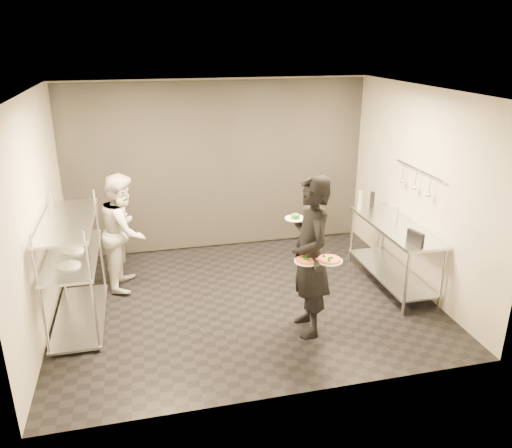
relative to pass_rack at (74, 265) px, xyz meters
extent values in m
cube|color=black|center=(2.15, 0.00, -0.77)|extent=(5.00, 4.00, 0.00)
cube|color=white|center=(2.15, 0.00, 2.03)|extent=(5.00, 4.00, 0.00)
cube|color=beige|center=(2.15, 2.00, 0.63)|extent=(5.00, 0.00, 2.80)
cube|color=beige|center=(2.15, -2.00, 0.63)|extent=(5.00, 0.00, 2.80)
cube|color=beige|center=(-0.35, 0.00, 0.63)|extent=(0.00, 4.00, 2.80)
cube|color=beige|center=(4.65, 0.00, 0.63)|extent=(0.00, 4.00, 2.80)
cube|color=white|center=(2.15, 1.97, 0.63)|extent=(4.90, 0.04, 2.74)
cylinder|color=silver|center=(-0.27, -0.77, -0.02)|extent=(0.04, 0.04, 1.50)
cylinder|color=silver|center=(-0.27, 0.77, -0.02)|extent=(0.04, 0.04, 1.50)
cylinder|color=silver|center=(0.27, -0.77, -0.02)|extent=(0.04, 0.04, 1.50)
cylinder|color=silver|center=(0.27, 0.77, -0.02)|extent=(0.04, 0.04, 1.50)
cube|color=#B6BDC1|center=(0.00, 0.00, -0.72)|extent=(0.60, 1.60, 0.03)
cube|color=#B6BDC1|center=(0.00, 0.00, 0.13)|extent=(0.60, 1.60, 0.03)
cube|color=#B6BDC1|center=(0.00, 0.00, 0.58)|extent=(0.60, 1.60, 0.03)
cylinder|color=white|center=(0.00, -0.35, 0.16)|extent=(0.26, 0.26, 0.01)
cylinder|color=white|center=(0.00, 0.10, 0.16)|extent=(0.26, 0.26, 0.01)
cylinder|color=silver|center=(4.07, -0.86, -0.32)|extent=(0.04, 0.04, 0.90)
cylinder|color=silver|center=(4.07, 0.86, -0.32)|extent=(0.04, 0.04, 0.90)
cylinder|color=silver|center=(4.59, -0.86, -0.32)|extent=(0.04, 0.04, 0.90)
cylinder|color=silver|center=(4.59, 0.86, -0.32)|extent=(0.04, 0.04, 0.90)
cube|color=#B6BDC1|center=(4.33, 0.00, -0.59)|extent=(0.57, 1.71, 0.03)
cube|color=#B6BDC1|center=(4.33, 0.00, 0.13)|extent=(0.60, 1.80, 0.04)
cylinder|color=silver|center=(4.59, 0.00, 0.93)|extent=(0.02, 1.20, 0.02)
cylinder|color=silver|center=(4.57, -0.35, 0.80)|extent=(0.01, 0.01, 0.22)
sphere|color=silver|center=(4.57, -0.35, 0.67)|extent=(0.07, 0.07, 0.07)
cylinder|color=silver|center=(4.57, 0.00, 0.80)|extent=(0.01, 0.01, 0.22)
sphere|color=silver|center=(4.57, 0.00, 0.67)|extent=(0.07, 0.07, 0.07)
cylinder|color=silver|center=(4.57, 0.35, 0.80)|extent=(0.01, 0.01, 0.22)
sphere|color=silver|center=(4.57, 0.35, 0.67)|extent=(0.07, 0.07, 0.07)
imported|color=black|center=(2.75, -0.89, 0.21)|extent=(0.49, 0.73, 1.96)
imported|color=silver|center=(0.60, 0.87, 0.06)|extent=(0.75, 0.90, 1.66)
cylinder|color=white|center=(2.65, -1.05, 0.24)|extent=(0.29, 0.29, 0.01)
cylinder|color=#B76E42|center=(2.65, -1.05, 0.26)|extent=(0.25, 0.25, 0.02)
cylinder|color=red|center=(2.65, -1.05, 0.27)|extent=(0.22, 0.22, 0.01)
sphere|color=#135415|center=(2.65, -1.05, 0.27)|extent=(0.04, 0.04, 0.04)
cylinder|color=white|center=(2.90, -1.12, 0.26)|extent=(0.30, 0.30, 0.01)
cylinder|color=#B76E42|center=(2.90, -1.12, 0.27)|extent=(0.26, 0.26, 0.02)
cylinder|color=red|center=(2.90, -1.12, 0.28)|extent=(0.23, 0.23, 0.01)
sphere|color=#135415|center=(2.90, -1.12, 0.29)|extent=(0.04, 0.04, 0.04)
cylinder|color=white|center=(2.65, -0.61, 0.60)|extent=(0.25, 0.25, 0.01)
ellipsoid|color=#1B6118|center=(2.65, -0.61, 0.64)|extent=(0.13, 0.13, 0.07)
cube|color=black|center=(4.21, -0.72, 0.24)|extent=(0.11, 0.26, 0.19)
cylinder|color=gray|center=(4.15, 0.80, 0.28)|extent=(0.07, 0.07, 0.26)
cylinder|color=gray|center=(4.43, 0.18, 0.25)|extent=(0.06, 0.06, 0.20)
cylinder|color=black|center=(4.35, 0.80, 0.27)|extent=(0.07, 0.07, 0.24)
camera|label=1|loc=(0.89, -5.92, 2.65)|focal=35.00mm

